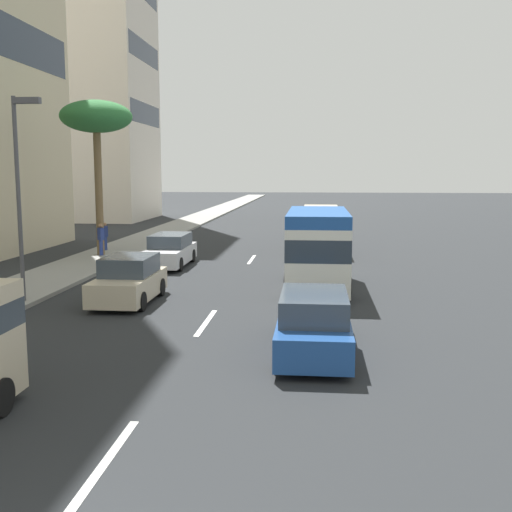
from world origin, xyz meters
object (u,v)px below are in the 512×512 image
at_px(minibus_lead, 318,246).
at_px(car_third, 170,251).
at_px(car_seventh, 314,324).
at_px(car_fourth, 321,228).
at_px(palm_tree, 96,120).
at_px(van_second, 321,226).
at_px(car_sixth, 129,281).
at_px(pedestrian_near_lamp, 105,235).
at_px(street_lamp, 21,176).
at_px(pedestrian_mid_block, 101,238).

bearing_deg(minibus_lead, car_third, 53.64).
distance_m(car_third, car_seventh, 15.24).
bearing_deg(car_fourth, palm_tree, 129.99).
distance_m(car_fourth, palm_tree, 16.49).
distance_m(minibus_lead, van_second, 11.03).
distance_m(car_third, car_sixth, 8.23).
bearing_deg(car_third, van_second, 128.85).
xyz_separation_m(car_sixth, pedestrian_near_lamp, (12.61, 5.25, 0.23)).
relative_size(car_third, car_fourth, 1.08).
relative_size(car_third, car_sixth, 1.16).
bearing_deg(van_second, minibus_lead, 178.78).
height_order(car_sixth, car_seventh, car_sixth).
bearing_deg(minibus_lead, car_fourth, -1.04).
distance_m(car_third, street_lamp, 10.07).
distance_m(car_sixth, pedestrian_mid_block, 11.50).
relative_size(car_seventh, pedestrian_mid_block, 2.84).
relative_size(minibus_lead, car_third, 1.34).
bearing_deg(street_lamp, car_fourth, -25.52).
relative_size(van_second, palm_tree, 0.64).
height_order(car_third, street_lamp, street_lamp).
distance_m(car_sixth, street_lamp, 4.95).
distance_m(minibus_lead, palm_tree, 14.75).
height_order(van_second, pedestrian_mid_block, van_second).
bearing_deg(car_sixth, car_third, -176.32).
bearing_deg(street_lamp, car_seventh, -115.35).
xyz_separation_m(car_seventh, pedestrian_near_lamp, (17.98, 11.63, 0.25)).
xyz_separation_m(car_third, pedestrian_near_lamp, (4.40, 4.72, 0.26)).
xyz_separation_m(van_second, pedestrian_near_lamp, (-1.45, 11.98, -0.46)).
distance_m(car_third, car_fourth, 14.31).
relative_size(pedestrian_mid_block, street_lamp, 0.25).
xyz_separation_m(minibus_lead, van_second, (11.02, -0.23, -0.21)).
height_order(van_second, car_sixth, van_second).
height_order(car_third, car_sixth, car_sixth).
bearing_deg(pedestrian_mid_block, car_fourth, -99.87).
bearing_deg(car_fourth, car_sixth, 161.60).
distance_m(van_second, pedestrian_near_lamp, 12.07).
relative_size(car_third, car_seventh, 0.99).
bearing_deg(car_sixth, minibus_lead, 115.06).
bearing_deg(pedestrian_mid_block, van_second, -123.44).
bearing_deg(van_second, car_seventh, 178.96).
distance_m(van_second, car_seventh, 19.44).
relative_size(car_fourth, pedestrian_mid_block, 2.62).
distance_m(van_second, street_lamp, 18.15).
bearing_deg(car_seventh, car_third, 26.97).
distance_m(minibus_lead, pedestrian_near_lamp, 15.17).
bearing_deg(van_second, car_fourth, -0.73).
height_order(car_third, car_seventh, car_seventh).
bearing_deg(street_lamp, minibus_lead, -68.86).
height_order(car_sixth, palm_tree, palm_tree).
xyz_separation_m(car_fourth, palm_tree, (-9.77, 11.65, 6.37)).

